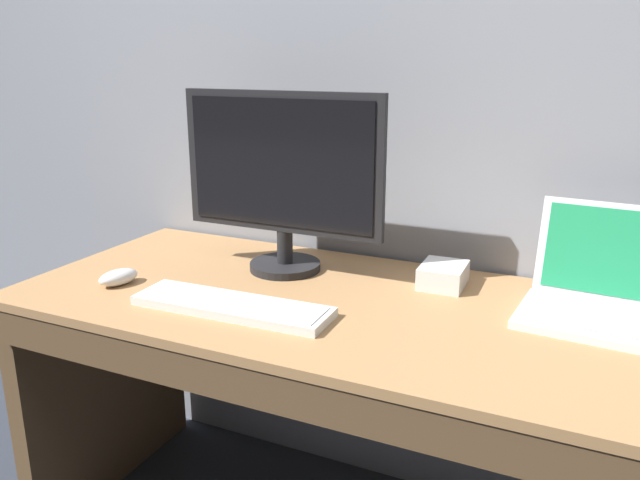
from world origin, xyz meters
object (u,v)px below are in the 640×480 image
Objects in this scene: laptop_white at (611,298)px; external_monitor at (282,179)px; external_drive_box at (443,275)px; computer_mouse at (118,277)px; wired_keyboard at (232,306)px.

external_monitor is at bearing -179.12° from laptop_white.
external_drive_box is at bearing 9.14° from external_monitor.
external_monitor is 0.47m from external_drive_box.
external_monitor reaches higher than computer_mouse.
computer_mouse is at bearing -140.34° from external_monitor.
laptop_white reaches higher than external_drive_box.
external_drive_box is (0.73, 0.33, 0.01)m from computer_mouse.
external_monitor reaches higher than laptop_white.
wired_keyboard is (-0.77, -0.30, -0.04)m from laptop_white.
computer_mouse reaches higher than wired_keyboard.
external_monitor is 0.37m from wired_keyboard.
laptop_white is 1.15m from computer_mouse.
external_drive_box is at bearing 41.39° from computer_mouse.
computer_mouse is 0.81m from external_drive_box.
computer_mouse is at bearing 176.20° from wired_keyboard.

